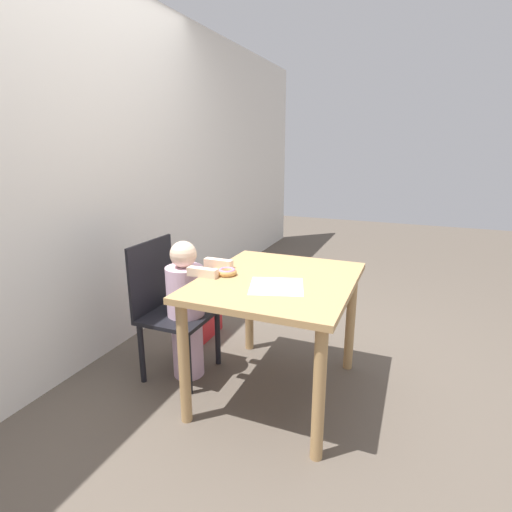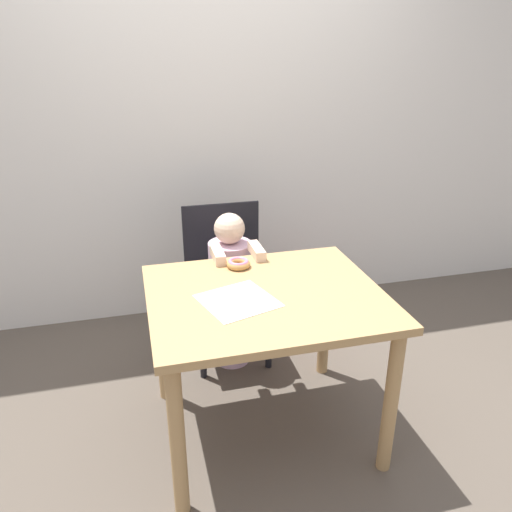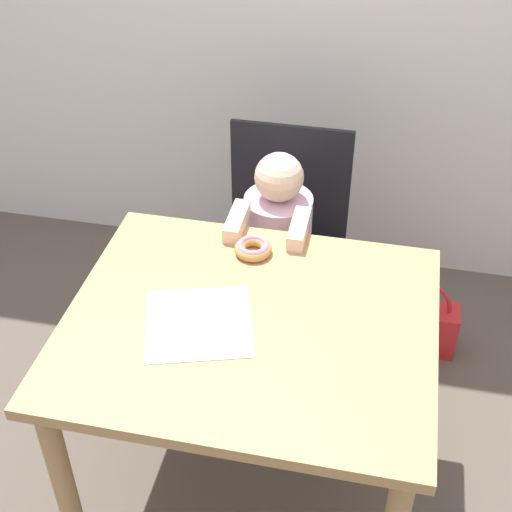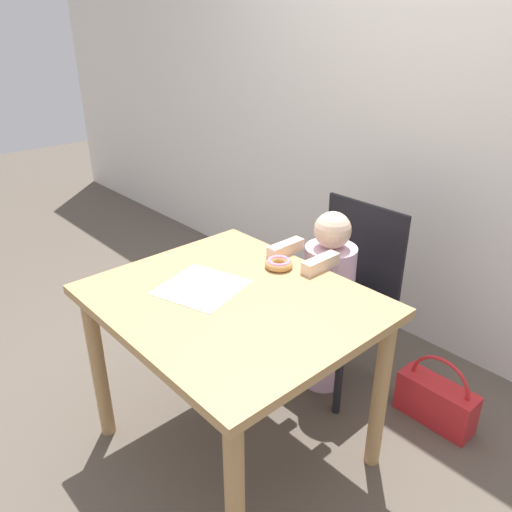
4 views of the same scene
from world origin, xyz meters
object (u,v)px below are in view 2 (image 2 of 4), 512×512
donut (238,263)px  child_figure (231,291)px  chair (226,281)px  handbag (306,318)px

donut → child_figure: bearing=85.9°
donut → chair: bearing=87.1°
donut → handbag: (0.53, 0.47, -0.63)m
chair → donut: chair is taller
child_figure → handbag: 0.64m
handbag → child_figure: bearing=-161.7°
chair → handbag: bearing=5.1°
chair → child_figure: child_figure is taller
child_figure → donut: 0.42m
child_figure → handbag: (0.51, 0.17, -0.34)m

